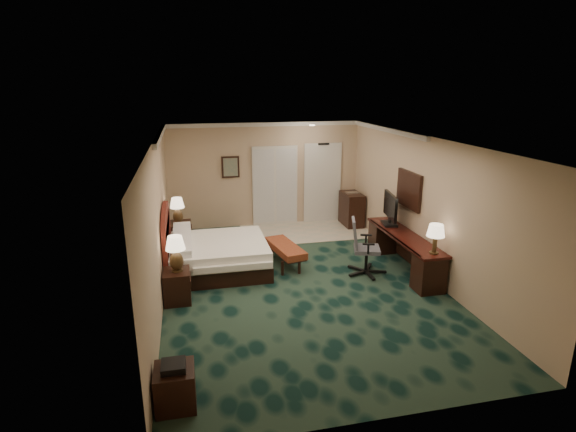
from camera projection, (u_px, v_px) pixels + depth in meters
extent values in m
cube|color=black|center=(299.00, 282.00, 8.58)|extent=(5.00, 7.50, 0.00)
cube|color=white|center=(300.00, 140.00, 7.81)|extent=(5.00, 7.50, 0.00)
cube|color=tan|center=(265.00, 175.00, 11.71)|extent=(5.00, 0.00, 2.70)
cube|color=tan|center=(386.00, 313.00, 4.69)|extent=(5.00, 0.00, 2.70)
cube|color=tan|center=(158.00, 223.00, 7.68)|extent=(0.00, 7.50, 2.70)
cube|color=tan|center=(425.00, 206.00, 8.72)|extent=(0.00, 7.50, 2.70)
cube|color=beige|center=(306.00, 231.00, 11.48)|extent=(3.20, 1.70, 0.01)
cube|color=silver|center=(322.00, 184.00, 12.09)|extent=(1.02, 0.06, 2.18)
cube|color=#B3B3B3|center=(275.00, 186.00, 11.81)|extent=(1.20, 0.06, 2.10)
cube|color=slate|center=(230.00, 167.00, 11.41)|extent=(0.45, 0.06, 0.55)
cube|color=white|center=(409.00, 190.00, 9.21)|extent=(0.05, 0.95, 0.75)
cube|color=white|center=(219.00, 256.00, 9.06)|extent=(1.91, 1.77, 0.61)
cube|color=black|center=(177.00, 286.00, 7.76)|extent=(0.45, 0.52, 0.56)
cube|color=black|center=(180.00, 236.00, 10.14)|extent=(0.52, 0.59, 0.64)
cube|color=maroon|center=(285.00, 254.00, 9.37)|extent=(0.68, 1.34, 0.43)
cube|color=black|center=(175.00, 387.00, 5.23)|extent=(0.46, 0.46, 0.50)
cube|color=black|center=(403.00, 252.00, 9.09)|extent=(0.55, 2.54, 0.73)
cube|color=black|center=(390.00, 209.00, 9.53)|extent=(0.23, 0.88, 0.68)
cube|color=black|center=(352.00, 209.00, 11.92)|extent=(0.46, 0.82, 0.87)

